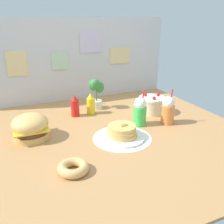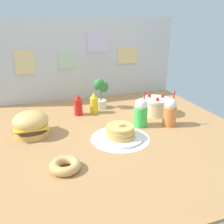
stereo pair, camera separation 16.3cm
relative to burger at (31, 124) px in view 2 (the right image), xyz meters
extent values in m
cube|color=#B27F4C|center=(0.61, -0.18, -0.10)|extent=(2.15, 2.03, 0.02)
cube|color=silver|center=(0.61, 0.82, 0.34)|extent=(2.15, 0.03, 0.88)
cube|color=beige|center=(0.00, 0.80, 0.35)|extent=(0.19, 0.01, 0.25)
cube|color=#B2D1B2|center=(0.43, 0.80, 0.35)|extent=(0.18, 0.01, 0.18)
cube|color=silver|center=(0.78, 0.80, 0.52)|extent=(0.25, 0.01, 0.21)
cube|color=beige|center=(1.13, 0.80, 0.36)|extent=(0.25, 0.01, 0.18)
cylinder|color=white|center=(0.64, -0.28, -0.09)|extent=(0.46, 0.46, 0.00)
cylinder|color=#DBA859|center=(0.00, 0.00, -0.07)|extent=(0.27, 0.27, 0.05)
cylinder|color=#59331E|center=(0.00, 0.00, -0.03)|extent=(0.25, 0.25, 0.04)
cube|color=yellow|center=(0.00, 0.00, -0.01)|extent=(0.26, 0.26, 0.01)
ellipsoid|color=#E5B260|center=(0.00, 0.00, 0.03)|extent=(0.27, 0.27, 0.16)
cylinder|color=white|center=(0.64, -0.28, -0.08)|extent=(0.35, 0.35, 0.02)
cylinder|color=#E0AD5B|center=(0.64, -0.29, -0.06)|extent=(0.22, 0.22, 0.03)
cylinder|color=#E0AD5B|center=(0.64, -0.28, -0.03)|extent=(0.22, 0.22, 0.03)
cylinder|color=#E0AD5B|center=(0.64, -0.28, 0.00)|extent=(0.21, 0.21, 0.03)
cube|color=#F7E072|center=(0.64, -0.28, 0.02)|extent=(0.05, 0.05, 0.02)
cylinder|color=beige|center=(1.15, 0.10, -0.03)|extent=(0.25, 0.25, 0.13)
cylinder|color=#F4EACC|center=(1.15, 0.10, 0.05)|extent=(0.26, 0.26, 0.02)
sphere|color=red|center=(1.22, 0.11, 0.08)|extent=(0.03, 0.03, 0.03)
sphere|color=red|center=(1.10, 0.16, 0.08)|extent=(0.03, 0.03, 0.03)
sphere|color=red|center=(1.12, 0.03, 0.08)|extent=(0.03, 0.03, 0.03)
cylinder|color=red|center=(0.44, 0.31, -0.02)|extent=(0.08, 0.08, 0.16)
cone|color=red|center=(0.44, 0.31, 0.09)|extent=(0.06, 0.06, 0.05)
cylinder|color=yellow|center=(0.59, 0.31, -0.02)|extent=(0.08, 0.08, 0.16)
cone|color=yellow|center=(0.59, 0.31, 0.09)|extent=(0.06, 0.06, 0.05)
cylinder|color=green|center=(0.89, -0.11, -0.01)|extent=(0.11, 0.11, 0.17)
sphere|color=white|center=(0.89, -0.11, 0.10)|extent=(0.10, 0.10, 0.10)
cylinder|color=red|center=(0.91, -0.11, 0.13)|extent=(0.01, 0.04, 0.17)
cylinder|color=orange|center=(1.13, -0.18, -0.01)|extent=(0.11, 0.11, 0.17)
sphere|color=white|center=(1.13, -0.18, 0.10)|extent=(0.10, 0.10, 0.10)
cylinder|color=red|center=(1.15, -0.18, 0.13)|extent=(0.01, 0.03, 0.17)
torus|color=tan|center=(0.18, -0.57, -0.07)|extent=(0.19, 0.19, 0.06)
torus|color=pink|center=(0.18, -0.57, -0.06)|extent=(0.18, 0.18, 0.05)
cylinder|color=white|center=(0.69, 0.43, -0.05)|extent=(0.11, 0.11, 0.08)
cylinder|color=#4C7238|center=(0.69, 0.43, 0.06)|extent=(0.02, 0.02, 0.15)
ellipsoid|color=#38843D|center=(0.73, 0.43, 0.12)|extent=(0.09, 0.06, 0.11)
ellipsoid|color=#38843D|center=(0.68, 0.46, 0.14)|extent=(0.09, 0.06, 0.11)
ellipsoid|color=#38843D|center=(0.68, 0.39, 0.16)|extent=(0.09, 0.06, 0.11)
camera|label=1|loc=(-0.12, -1.81, 0.78)|focal=39.37mm
camera|label=2|loc=(0.04, -1.87, 0.78)|focal=39.37mm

